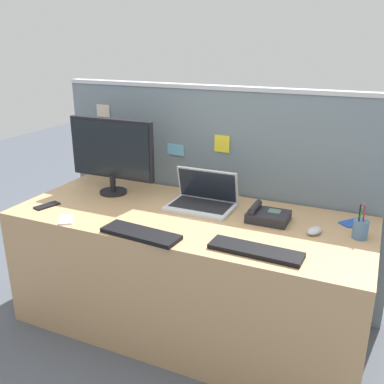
{
  "coord_description": "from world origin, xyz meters",
  "views": [
    {
      "loc": [
        0.93,
        -2.01,
        1.63
      ],
      "look_at": [
        0.0,
        0.05,
        0.83
      ],
      "focal_mm": 40.5,
      "sensor_mm": 36.0,
      "label": 1
    }
  ],
  "objects_px": {
    "desk_phone": "(267,216)",
    "cell_phone_blue_case": "(354,222)",
    "laptop": "(203,199)",
    "computer_mouse_right_hand": "(314,231)",
    "keyboard_main": "(256,251)",
    "keyboard_spare": "(141,234)",
    "pen_cup": "(360,229)",
    "desktop_monitor": "(112,152)",
    "cell_phone_black_slab": "(47,206)",
    "cell_phone_white_slab": "(66,219)"
  },
  "relations": [
    {
      "from": "desk_phone",
      "to": "keyboard_spare",
      "type": "distance_m",
      "value": 0.68
    },
    {
      "from": "keyboard_main",
      "to": "cell_phone_black_slab",
      "type": "relative_size",
      "value": 3.02
    },
    {
      "from": "desk_phone",
      "to": "desktop_monitor",
      "type": "bearing_deg",
      "value": 177.63
    },
    {
      "from": "computer_mouse_right_hand",
      "to": "cell_phone_white_slab",
      "type": "distance_m",
      "value": 1.3
    },
    {
      "from": "cell_phone_blue_case",
      "to": "keyboard_main",
      "type": "bearing_deg",
      "value": -85.99
    },
    {
      "from": "keyboard_main",
      "to": "desktop_monitor",
      "type": "bearing_deg",
      "value": 160.29
    },
    {
      "from": "desktop_monitor",
      "to": "desk_phone",
      "type": "height_order",
      "value": "desktop_monitor"
    },
    {
      "from": "keyboard_main",
      "to": "pen_cup",
      "type": "distance_m",
      "value": 0.55
    },
    {
      "from": "cell_phone_white_slab",
      "to": "cell_phone_blue_case",
      "type": "height_order",
      "value": "same"
    },
    {
      "from": "keyboard_spare",
      "to": "pen_cup",
      "type": "bearing_deg",
      "value": 27.83
    },
    {
      "from": "keyboard_main",
      "to": "keyboard_spare",
      "type": "distance_m",
      "value": 0.57
    },
    {
      "from": "keyboard_main",
      "to": "cell_phone_black_slab",
      "type": "distance_m",
      "value": 1.27
    },
    {
      "from": "pen_cup",
      "to": "cell_phone_white_slab",
      "type": "bearing_deg",
      "value": -164.02
    },
    {
      "from": "desktop_monitor",
      "to": "cell_phone_white_slab",
      "type": "relative_size",
      "value": 4.49
    },
    {
      "from": "cell_phone_white_slab",
      "to": "cell_phone_blue_case",
      "type": "xyz_separation_m",
      "value": [
        1.42,
        0.6,
        0.0
      ]
    },
    {
      "from": "keyboard_spare",
      "to": "cell_phone_white_slab",
      "type": "xyz_separation_m",
      "value": [
        -0.47,
        0.0,
        -0.01
      ]
    },
    {
      "from": "cell_phone_white_slab",
      "to": "cell_phone_black_slab",
      "type": "xyz_separation_m",
      "value": [
        -0.24,
        0.12,
        0.0
      ]
    },
    {
      "from": "desktop_monitor",
      "to": "keyboard_main",
      "type": "height_order",
      "value": "desktop_monitor"
    },
    {
      "from": "computer_mouse_right_hand",
      "to": "cell_phone_white_slab",
      "type": "xyz_separation_m",
      "value": [
        -1.25,
        -0.38,
        -0.01
      ]
    },
    {
      "from": "desktop_monitor",
      "to": "pen_cup",
      "type": "height_order",
      "value": "desktop_monitor"
    },
    {
      "from": "keyboard_main",
      "to": "computer_mouse_right_hand",
      "type": "height_order",
      "value": "computer_mouse_right_hand"
    },
    {
      "from": "keyboard_spare",
      "to": "cell_phone_blue_case",
      "type": "distance_m",
      "value": 1.12
    },
    {
      "from": "laptop",
      "to": "computer_mouse_right_hand",
      "type": "xyz_separation_m",
      "value": [
        0.65,
        -0.11,
        -0.03
      ]
    },
    {
      "from": "keyboard_main",
      "to": "keyboard_spare",
      "type": "xyz_separation_m",
      "value": [
        -0.57,
        -0.06,
        0.0
      ]
    },
    {
      "from": "keyboard_spare",
      "to": "pen_cup",
      "type": "xyz_separation_m",
      "value": [
        0.99,
        0.42,
        0.04
      ]
    },
    {
      "from": "desk_phone",
      "to": "computer_mouse_right_hand",
      "type": "height_order",
      "value": "desk_phone"
    },
    {
      "from": "keyboard_spare",
      "to": "cell_phone_black_slab",
      "type": "distance_m",
      "value": 0.71
    },
    {
      "from": "laptop",
      "to": "cell_phone_black_slab",
      "type": "bearing_deg",
      "value": -155.93
    },
    {
      "from": "desk_phone",
      "to": "cell_phone_blue_case",
      "type": "height_order",
      "value": "desk_phone"
    },
    {
      "from": "desktop_monitor",
      "to": "cell_phone_blue_case",
      "type": "distance_m",
      "value": 1.46
    },
    {
      "from": "cell_phone_black_slab",
      "to": "cell_phone_white_slab",
      "type": "bearing_deg",
      "value": -8.97
    },
    {
      "from": "keyboard_spare",
      "to": "pen_cup",
      "type": "distance_m",
      "value": 1.08
    },
    {
      "from": "desktop_monitor",
      "to": "keyboard_main",
      "type": "xyz_separation_m",
      "value": [
        1.05,
        -0.42,
        -0.26
      ]
    },
    {
      "from": "desk_phone",
      "to": "pen_cup",
      "type": "height_order",
      "value": "pen_cup"
    },
    {
      "from": "computer_mouse_right_hand",
      "to": "keyboard_main",
      "type": "bearing_deg",
      "value": -103.64
    },
    {
      "from": "desk_phone",
      "to": "cell_phone_black_slab",
      "type": "height_order",
      "value": "desk_phone"
    },
    {
      "from": "desk_phone",
      "to": "computer_mouse_right_hand",
      "type": "bearing_deg",
      "value": -13.55
    },
    {
      "from": "keyboard_spare",
      "to": "computer_mouse_right_hand",
      "type": "height_order",
      "value": "computer_mouse_right_hand"
    },
    {
      "from": "desktop_monitor",
      "to": "pen_cup",
      "type": "xyz_separation_m",
      "value": [
        1.47,
        -0.06,
        -0.22
      ]
    },
    {
      "from": "keyboard_spare",
      "to": "desktop_monitor",
      "type": "bearing_deg",
      "value": 139.86
    },
    {
      "from": "keyboard_spare",
      "to": "cell_phone_blue_case",
      "type": "height_order",
      "value": "keyboard_spare"
    },
    {
      "from": "computer_mouse_right_hand",
      "to": "cell_phone_blue_case",
      "type": "height_order",
      "value": "computer_mouse_right_hand"
    },
    {
      "from": "desk_phone",
      "to": "cell_phone_black_slab",
      "type": "relative_size",
      "value": 1.51
    },
    {
      "from": "laptop",
      "to": "computer_mouse_right_hand",
      "type": "height_order",
      "value": "laptop"
    },
    {
      "from": "desk_phone",
      "to": "cell_phone_blue_case",
      "type": "relative_size",
      "value": 1.4
    },
    {
      "from": "desk_phone",
      "to": "keyboard_main",
      "type": "relative_size",
      "value": 0.5
    },
    {
      "from": "desktop_monitor",
      "to": "cell_phone_black_slab",
      "type": "xyz_separation_m",
      "value": [
        -0.22,
        -0.36,
        -0.26
      ]
    },
    {
      "from": "cell_phone_black_slab",
      "to": "cell_phone_blue_case",
      "type": "height_order",
      "value": "same"
    },
    {
      "from": "pen_cup",
      "to": "cell_phone_white_slab",
      "type": "height_order",
      "value": "pen_cup"
    },
    {
      "from": "keyboard_main",
      "to": "computer_mouse_right_hand",
      "type": "relative_size",
      "value": 4.31
    }
  ]
}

